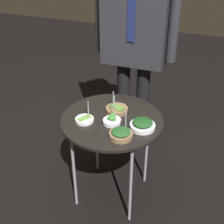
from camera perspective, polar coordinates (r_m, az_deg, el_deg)
ground_plane at (r=2.43m, az=0.00°, el=-14.28°), size 8.00×8.00×0.00m
serving_cart at (r=2.03m, az=0.00°, el=-2.31°), size 0.66×0.66×0.66m
bowl_broccoli_near_rim at (r=1.95m, az=0.01°, el=-1.48°), size 0.12×0.12×0.18m
bowl_spinach_center at (r=1.83m, az=1.65°, el=-4.02°), size 0.14×0.14×0.16m
bowl_spinach_mid_right at (r=1.92m, az=5.61°, el=-2.30°), size 0.16×0.16×0.06m
bowl_asparagus_front_center at (r=1.98m, az=-5.02°, el=-1.36°), size 0.12×0.12×0.13m
bowl_asparagus_back_left at (r=2.07m, az=0.92°, el=0.49°), size 0.15×0.15×0.13m
waiter_figure at (r=2.32m, az=4.29°, el=14.35°), size 0.62×0.23×1.67m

